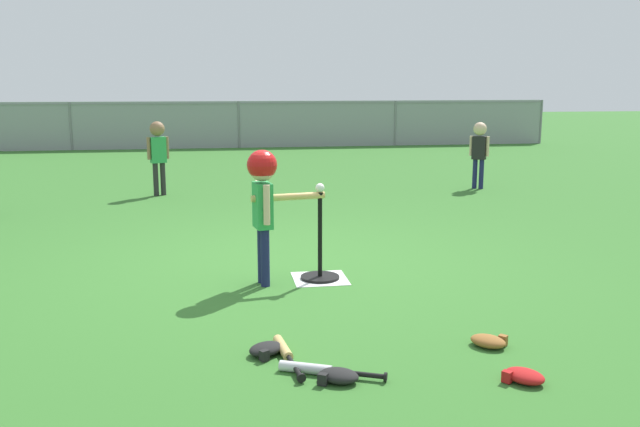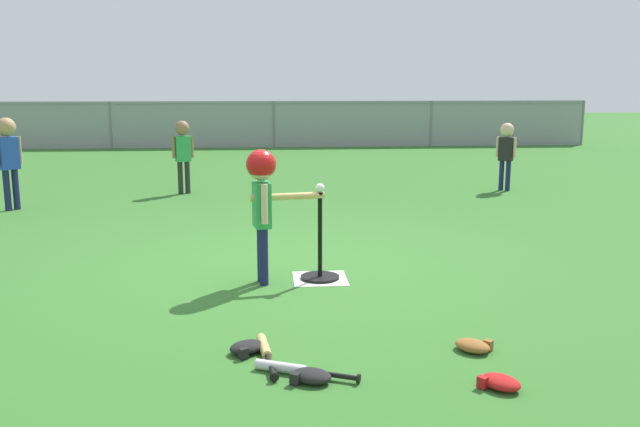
{
  "view_description": "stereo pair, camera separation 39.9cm",
  "coord_description": "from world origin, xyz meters",
  "px_view_note": "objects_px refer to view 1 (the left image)",
  "views": [
    {
      "loc": [
        -0.62,
        -5.77,
        1.59
      ],
      "look_at": [
        0.22,
        -0.48,
        0.55
      ],
      "focal_mm": 37.81,
      "sensor_mm": 36.0,
      "label": 1
    },
    {
      "loc": [
        -0.22,
        -5.81,
        1.59
      ],
      "look_at": [
        0.22,
        -0.48,
        0.55
      ],
      "focal_mm": 37.81,
      "sensor_mm": 36.0,
      "label": 2
    }
  ],
  "objects_px": {
    "glove_tossed_aside": "(266,349)",
    "glove_outfield_drop": "(524,376)",
    "batting_tee": "(320,265)",
    "glove_by_plate": "(489,341)",
    "spare_bat_silver": "(317,369)",
    "glove_near_bats": "(338,376)",
    "baseball_on_tee": "(320,188)",
    "batter_child": "(264,190)",
    "fielder_deep_left": "(158,148)",
    "spare_bat_wood": "(285,352)",
    "fielder_near_right": "(479,146)"
  },
  "relations": [
    {
      "from": "glove_tossed_aside",
      "to": "glove_outfield_drop",
      "type": "xyz_separation_m",
      "value": [
        1.35,
        -0.59,
        0.0
      ]
    },
    {
      "from": "batting_tee",
      "to": "glove_by_plate",
      "type": "relative_size",
      "value": 2.68
    },
    {
      "from": "spare_bat_silver",
      "to": "glove_near_bats",
      "type": "distance_m",
      "value": 0.15
    },
    {
      "from": "baseball_on_tee",
      "to": "glove_by_plate",
      "type": "distance_m",
      "value": 1.93
    },
    {
      "from": "batter_child",
      "to": "glove_tossed_aside",
      "type": "distance_m",
      "value": 1.62
    },
    {
      "from": "spare_bat_silver",
      "to": "fielder_deep_left",
      "type": "bearing_deg",
      "value": 101.73
    },
    {
      "from": "fielder_deep_left",
      "to": "spare_bat_wood",
      "type": "bearing_deg",
      "value": -79.09
    },
    {
      "from": "glove_near_bats",
      "to": "baseball_on_tee",
      "type": "bearing_deg",
      "value": 83.95
    },
    {
      "from": "batter_child",
      "to": "fielder_deep_left",
      "type": "distance_m",
      "value": 4.74
    },
    {
      "from": "glove_by_plate",
      "to": "glove_tossed_aside",
      "type": "xyz_separation_m",
      "value": [
        -1.36,
        0.08,
        0.0
      ]
    },
    {
      "from": "spare_bat_wood",
      "to": "spare_bat_silver",
      "type": "bearing_deg",
      "value": -61.88
    },
    {
      "from": "fielder_deep_left",
      "to": "glove_tossed_aside",
      "type": "relative_size",
      "value": 3.9
    },
    {
      "from": "spare_bat_wood",
      "to": "glove_near_bats",
      "type": "bearing_deg",
      "value": -57.39
    },
    {
      "from": "fielder_deep_left",
      "to": "glove_near_bats",
      "type": "bearing_deg",
      "value": -77.62
    },
    {
      "from": "baseball_on_tee",
      "to": "glove_near_bats",
      "type": "bearing_deg",
      "value": -96.05
    },
    {
      "from": "spare_bat_silver",
      "to": "glove_outfield_drop",
      "type": "height_order",
      "value": "glove_outfield_drop"
    },
    {
      "from": "glove_by_plate",
      "to": "baseball_on_tee",
      "type": "bearing_deg",
      "value": 116.51
    },
    {
      "from": "batting_tee",
      "to": "spare_bat_wood",
      "type": "distance_m",
      "value": 1.63
    },
    {
      "from": "fielder_deep_left",
      "to": "glove_by_plate",
      "type": "bearing_deg",
      "value": -68.4
    },
    {
      "from": "batting_tee",
      "to": "fielder_near_right",
      "type": "bearing_deg",
      "value": 54.58
    },
    {
      "from": "baseball_on_tee",
      "to": "glove_near_bats",
      "type": "height_order",
      "value": "baseball_on_tee"
    },
    {
      "from": "glove_by_plate",
      "to": "glove_outfield_drop",
      "type": "distance_m",
      "value": 0.5
    },
    {
      "from": "baseball_on_tee",
      "to": "glove_by_plate",
      "type": "height_order",
      "value": "baseball_on_tee"
    },
    {
      "from": "batter_child",
      "to": "spare_bat_silver",
      "type": "bearing_deg",
      "value": -85.01
    },
    {
      "from": "fielder_near_right",
      "to": "batting_tee",
      "type": "bearing_deg",
      "value": -125.42
    },
    {
      "from": "batting_tee",
      "to": "glove_outfield_drop",
      "type": "relative_size",
      "value": 2.66
    },
    {
      "from": "spare_bat_silver",
      "to": "batter_child",
      "type": "bearing_deg",
      "value": 94.99
    },
    {
      "from": "batting_tee",
      "to": "fielder_near_right",
      "type": "distance_m",
      "value": 5.44
    },
    {
      "from": "baseball_on_tee",
      "to": "glove_by_plate",
      "type": "relative_size",
      "value": 0.27
    },
    {
      "from": "fielder_deep_left",
      "to": "glove_tossed_aside",
      "type": "distance_m",
      "value": 6.16
    },
    {
      "from": "batting_tee",
      "to": "baseball_on_tee",
      "type": "xyz_separation_m",
      "value": [
        0.0,
        -0.0,
        0.64
      ]
    },
    {
      "from": "fielder_near_right",
      "to": "spare_bat_wood",
      "type": "bearing_deg",
      "value": -121.02
    },
    {
      "from": "batting_tee",
      "to": "glove_by_plate",
      "type": "bearing_deg",
      "value": -63.49
    },
    {
      "from": "batter_child",
      "to": "fielder_near_right",
      "type": "bearing_deg",
      "value": 51.3
    },
    {
      "from": "glove_tossed_aside",
      "to": "fielder_deep_left",
      "type": "bearing_deg",
      "value": 99.98
    },
    {
      "from": "glove_outfield_drop",
      "to": "spare_bat_silver",
      "type": "bearing_deg",
      "value": 166.15
    },
    {
      "from": "glove_near_bats",
      "to": "glove_outfield_drop",
      "type": "relative_size",
      "value": 1.0
    },
    {
      "from": "fielder_deep_left",
      "to": "fielder_near_right",
      "type": "bearing_deg",
      "value": -1.28
    },
    {
      "from": "fielder_deep_left",
      "to": "glove_outfield_drop",
      "type": "distance_m",
      "value": 7.07
    },
    {
      "from": "baseball_on_tee",
      "to": "fielder_deep_left",
      "type": "relative_size",
      "value": 0.07
    },
    {
      "from": "fielder_near_right",
      "to": "fielder_deep_left",
      "type": "bearing_deg",
      "value": 178.72
    },
    {
      "from": "glove_near_bats",
      "to": "glove_tossed_aside",
      "type": "distance_m",
      "value": 0.56
    },
    {
      "from": "baseball_on_tee",
      "to": "glove_outfield_drop",
      "type": "xyz_separation_m",
      "value": [
        0.78,
        -2.1,
        -0.73
      ]
    },
    {
      "from": "baseball_on_tee",
      "to": "spare_bat_silver",
      "type": "distance_m",
      "value": 2.0
    },
    {
      "from": "baseball_on_tee",
      "to": "fielder_near_right",
      "type": "bearing_deg",
      "value": 54.58
    },
    {
      "from": "batting_tee",
      "to": "batter_child",
      "type": "relative_size",
      "value": 0.67
    },
    {
      "from": "fielder_near_right",
      "to": "glove_outfield_drop",
      "type": "bearing_deg",
      "value": -109.86
    },
    {
      "from": "glove_by_plate",
      "to": "glove_tossed_aside",
      "type": "bearing_deg",
      "value": 176.44
    },
    {
      "from": "batting_tee",
      "to": "baseball_on_tee",
      "type": "height_order",
      "value": "baseball_on_tee"
    },
    {
      "from": "batting_tee",
      "to": "fielder_deep_left",
      "type": "xyz_separation_m",
      "value": [
        -1.62,
        4.52,
        0.56
      ]
    }
  ]
}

